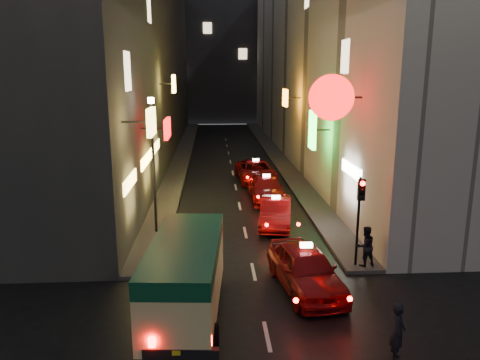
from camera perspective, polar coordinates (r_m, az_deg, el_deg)
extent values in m
cube|color=#393734|center=(42.63, -12.59, 14.79)|extent=(6.00, 52.00, 18.00)
cube|color=#EFC553|center=(18.50, -10.76, 6.98)|extent=(0.18, 1.59, 1.06)
cube|color=#F20A0A|center=(23.29, -8.86, 6.25)|extent=(0.18, 1.88, 0.96)
cube|color=yellow|center=(32.09, -8.08, 11.52)|extent=(0.18, 1.24, 1.19)
cube|color=#EFC553|center=(20.06, -13.29, -0.20)|extent=(0.10, 2.94, 0.55)
cube|color=yellow|center=(25.16, -11.30, 2.54)|extent=(0.10, 4.07, 0.55)
cube|color=#EFC553|center=(29.18, -10.23, 4.01)|extent=(0.10, 3.22, 0.55)
cube|color=#FFE5B2|center=(20.41, -13.58, 12.76)|extent=(0.06, 1.30, 1.60)
cube|color=#FFE5B2|center=(28.54, -11.06, 19.91)|extent=(0.06, 1.30, 1.60)
cube|color=#B8B3A9|center=(43.19, 9.64, 14.89)|extent=(6.00, 52.00, 18.00)
cylinder|color=#F20A0A|center=(20.87, 11.09, 9.85)|extent=(1.98, 0.18, 1.98)
cube|color=#32FF35|center=(26.25, 8.82, 6.05)|extent=(0.18, 1.26, 2.10)
cube|color=orange|center=(34.95, 5.53, 9.94)|extent=(0.18, 1.57, 1.24)
cube|color=white|center=(22.47, 13.45, 1.19)|extent=(0.10, 2.95, 0.55)
cube|color=#FFE5B2|center=(24.01, 12.70, 14.46)|extent=(0.06, 1.30, 1.60)
cube|color=#323237|center=(74.21, -2.33, 15.76)|extent=(30.00, 10.00, 22.00)
cube|color=#494643|center=(42.84, -7.04, 3.00)|extent=(1.50, 52.00, 0.15)
cube|color=#494643|center=(43.14, 4.32, 3.13)|extent=(1.50, 52.00, 0.15)
cube|color=beige|center=(14.77, -6.62, -11.33)|extent=(2.42, 5.83, 2.09)
cube|color=#0D452B|center=(14.45, -6.70, -8.41)|extent=(2.44, 5.85, 0.52)
cube|color=black|center=(14.94, -6.58, -10.15)|extent=(2.28, 3.56, 0.47)
cube|color=black|center=(12.75, -7.22, -20.23)|extent=(1.96, 0.33, 0.28)
cube|color=#FF0A05|center=(12.56, -10.72, -18.89)|extent=(0.17, 0.06, 0.27)
cube|color=#FF0A05|center=(12.46, -3.84, -18.95)|extent=(0.17, 0.06, 0.27)
cylinder|color=black|center=(16.92, -9.22, -12.00)|extent=(0.21, 0.72, 0.72)
cylinder|color=black|center=(13.62, -3.04, -18.48)|extent=(0.21, 0.72, 0.72)
imported|color=maroon|center=(16.71, 8.01, -10.23)|extent=(3.16, 6.00, 1.82)
cube|color=white|center=(16.35, 8.12, -7.01)|extent=(0.44, 0.24, 0.16)
sphere|color=#FF0A05|center=(14.25, 6.83, -14.38)|extent=(0.16, 0.16, 0.16)
sphere|color=#FF0A05|center=(14.61, 13.24, -13.93)|extent=(0.16, 0.16, 0.16)
imported|color=maroon|center=(23.21, 4.37, -3.69)|extent=(2.87, 5.34, 1.61)
cube|color=white|center=(22.97, 4.41, -1.55)|extent=(0.44, 0.25, 0.16)
sphere|color=#FF0A05|center=(20.94, 3.27, -5.49)|extent=(0.16, 0.16, 0.16)
sphere|color=#FF0A05|center=(21.15, 7.14, -5.38)|extent=(0.16, 0.16, 0.16)
imported|color=maroon|center=(27.81, 3.23, -0.82)|extent=(2.16, 5.18, 1.64)
cube|color=white|center=(27.61, 3.26, 1.01)|extent=(0.42, 0.18, 0.16)
sphere|color=#FF0A05|center=(25.48, 2.21, -2.06)|extent=(0.16, 0.16, 0.16)
sphere|color=#FF0A05|center=(25.66, 5.44, -2.00)|extent=(0.16, 0.16, 0.16)
imported|color=maroon|center=(32.44, 1.94, 1.26)|extent=(2.58, 5.52, 1.71)
cube|color=white|center=(32.26, 1.95, 2.90)|extent=(0.43, 0.21, 0.16)
sphere|color=#FF0A05|center=(30.00, 0.93, 0.34)|extent=(0.16, 0.16, 0.16)
sphere|color=#FF0A05|center=(30.15, 3.80, 0.37)|extent=(0.16, 0.16, 0.16)
imported|color=black|center=(13.52, 18.72, -16.73)|extent=(0.58, 0.70, 1.83)
imported|color=black|center=(18.74, 15.06, -7.49)|extent=(0.76, 0.58, 1.79)
cylinder|color=black|center=(18.45, 14.18, -4.96)|extent=(0.10, 0.10, 3.50)
cube|color=black|center=(17.94, 14.58, -1.18)|extent=(0.26, 0.18, 0.80)
sphere|color=#FF0A05|center=(17.77, 14.74, -0.42)|extent=(0.18, 0.18, 0.18)
sphere|color=black|center=(17.84, 14.69, -1.26)|extent=(0.17, 0.17, 0.17)
sphere|color=black|center=(17.90, 14.64, -2.10)|extent=(0.17, 0.17, 0.17)
cylinder|color=black|center=(21.71, -10.46, 1.33)|extent=(0.12, 0.12, 6.00)
cylinder|color=#FFE5BF|center=(21.31, -10.81, 9.52)|extent=(0.28, 0.28, 0.25)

